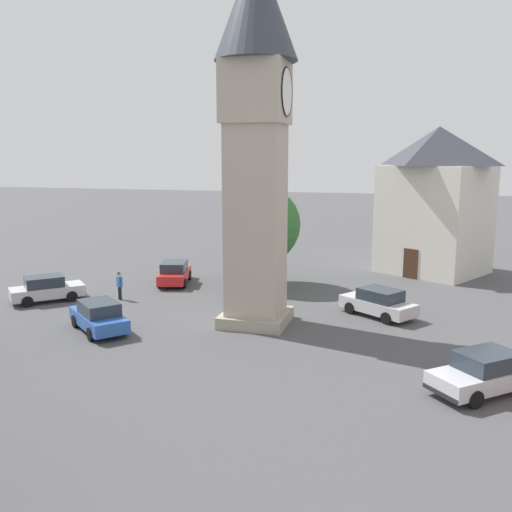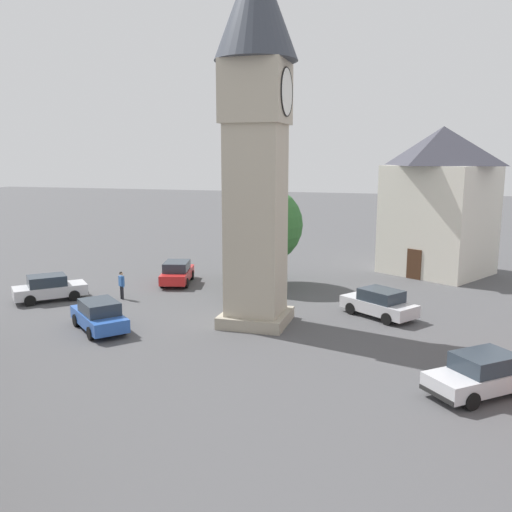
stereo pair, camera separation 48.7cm
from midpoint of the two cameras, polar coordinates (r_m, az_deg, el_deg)
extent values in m
plane|color=#4C4C4F|center=(28.60, -0.49, -6.98)|extent=(200.00, 200.00, 0.00)
cube|color=#A59C89|center=(28.51, -0.49, -6.40)|extent=(3.31, 3.31, 0.60)
cube|color=#B7AD99|center=(27.48, -0.51, 3.65)|extent=(2.65, 2.65, 9.42)
cube|color=#B7AD99|center=(27.44, -0.53, 16.54)|extent=(2.97, 2.97, 2.91)
cone|color=#383D47|center=(28.16, -0.55, 24.75)|extent=(4.01, 4.01, 5.18)
cylinder|color=white|center=(27.89, -3.65, 16.42)|extent=(2.23, 0.04, 2.23)
torus|color=black|center=(27.90, -3.67, 16.42)|extent=(2.29, 0.06, 2.29)
cube|color=black|center=(27.93, -3.74, 16.91)|extent=(0.05, 0.02, 0.62)
cube|color=black|center=(28.22, -3.50, 16.35)|extent=(0.85, 0.02, 0.04)
cylinder|color=white|center=(27.07, 2.69, 16.61)|extent=(2.23, 0.04, 2.23)
torus|color=black|center=(27.06, 2.71, 16.61)|extent=(2.29, 0.06, 2.29)
cube|color=silver|center=(30.32, 12.04, -5.04)|extent=(3.77, 4.32, 0.64)
cube|color=#28333D|center=(30.07, 12.30, -3.95)|extent=(2.49, 2.62, 0.64)
cylinder|color=black|center=(30.56, 9.27, -5.34)|extent=(0.55, 0.65, 0.64)
cylinder|color=black|center=(31.74, 11.21, -4.81)|extent=(0.55, 0.65, 0.64)
cylinder|color=black|center=(29.06, 12.91, -6.31)|extent=(0.55, 0.65, 0.64)
cylinder|color=black|center=(30.29, 14.79, -5.70)|extent=(0.55, 0.65, 0.64)
cube|color=black|center=(31.63, 9.18, -4.70)|extent=(1.43, 1.07, 0.16)
cube|color=silver|center=(34.97, -21.17, -3.45)|extent=(4.09, 4.11, 0.64)
cube|color=#28333D|center=(34.82, -21.48, -2.48)|extent=(2.59, 2.59, 0.64)
cylinder|color=black|center=(35.98, -19.39, -3.40)|extent=(0.61, 0.61, 0.64)
cylinder|color=black|center=(34.45, -18.92, -3.97)|extent=(0.61, 0.61, 0.64)
cylinder|color=black|center=(35.68, -23.28, -3.78)|extent=(0.61, 0.61, 0.64)
cylinder|color=black|center=(34.13, -22.99, -4.38)|extent=(0.61, 0.61, 0.64)
cube|color=black|center=(35.34, -17.91, -3.47)|extent=(1.27, 1.26, 0.16)
cube|color=red|center=(37.44, -8.79, -1.97)|extent=(4.39, 2.67, 0.64)
cube|color=#28333D|center=(37.17, -8.85, -1.09)|extent=(2.42, 2.04, 0.64)
cylinder|color=black|center=(38.82, -9.64, -1.96)|extent=(0.67, 0.37, 0.64)
cylinder|color=black|center=(38.56, -7.30, -1.98)|extent=(0.67, 0.37, 0.64)
cylinder|color=black|center=(36.47, -10.34, -2.79)|extent=(0.67, 0.37, 0.64)
cylinder|color=black|center=(36.19, -7.85, -2.82)|extent=(0.67, 0.37, 0.64)
cube|color=black|center=(39.43, -8.29, -1.66)|extent=(0.53, 1.64, 0.16)
cube|color=#2D5BB7|center=(28.37, -16.46, -6.32)|extent=(3.95, 4.22, 0.64)
cube|color=#28333D|center=(28.06, -16.43, -5.18)|extent=(2.55, 2.61, 0.64)
cylinder|color=black|center=(29.37, -18.67, -6.42)|extent=(0.58, 0.63, 0.64)
cylinder|color=black|center=(29.80, -15.70, -6.01)|extent=(0.58, 0.63, 0.64)
cylinder|color=black|center=(27.10, -17.25, -7.75)|extent=(0.58, 0.63, 0.64)
cylinder|color=black|center=(27.57, -14.05, -7.27)|extent=(0.58, 0.63, 0.64)
cube|color=black|center=(30.29, -17.63, -5.75)|extent=(1.35, 1.17, 0.16)
cube|color=silver|center=(22.00, 21.88, -11.59)|extent=(3.97, 4.21, 0.64)
cube|color=#28333D|center=(21.88, 22.26, -9.99)|extent=(2.55, 2.61, 0.64)
cylinder|color=black|center=(20.76, 21.11, -13.69)|extent=(0.59, 0.63, 0.64)
cylinder|color=black|center=(21.78, 18.00, -12.33)|extent=(0.59, 0.63, 0.64)
cylinder|color=black|center=(23.45, 22.46, -10.96)|extent=(0.59, 0.63, 0.64)
cube|color=black|center=(20.72, 17.93, -13.38)|extent=(1.34, 1.18, 0.16)
cylinder|color=black|center=(34.12, -14.38, -3.71)|extent=(0.13, 0.13, 0.82)
cylinder|color=black|center=(33.97, -14.24, -3.77)|extent=(0.13, 0.13, 0.82)
cube|color=#386BB7|center=(33.88, -14.37, -2.58)|extent=(0.38, 0.42, 0.60)
cylinder|color=#386BB7|center=(34.10, -14.54, -2.59)|extent=(0.09, 0.09, 0.60)
cylinder|color=#386BB7|center=(33.69, -14.18, -2.73)|extent=(0.09, 0.09, 0.60)
sphere|color=tan|center=(33.79, -14.40, -1.83)|extent=(0.22, 0.22, 0.22)
sphere|color=black|center=(33.78, -14.42, -1.80)|extent=(0.20, 0.20, 0.20)
cylinder|color=brown|center=(36.55, 0.24, -1.27)|extent=(0.44, 0.44, 2.28)
sphere|color=#337033|center=(36.07, 0.24, 3.26)|extent=(5.05, 5.05, 5.05)
cube|color=silver|center=(42.14, 17.69, 3.62)|extent=(8.51, 8.66, 7.82)
pyramid|color=#383842|center=(41.89, 18.09, 10.79)|extent=(8.93, 9.10, 2.72)
cube|color=#422819|center=(39.94, 15.38, -0.78)|extent=(0.63, 0.99, 2.10)
camera|label=1|loc=(0.24, -90.50, -0.09)|focal=38.61mm
camera|label=2|loc=(0.24, 89.50, 0.09)|focal=38.61mm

